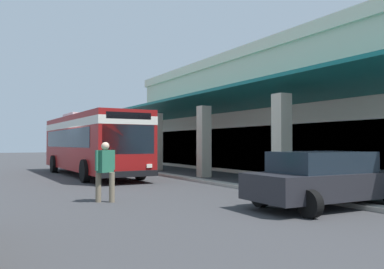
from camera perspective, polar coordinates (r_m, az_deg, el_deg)
ground at (r=23.25m, az=4.83°, el=-5.46°), size 120.00×120.00×0.00m
curb_strip at (r=19.19m, az=-1.82°, el=-6.16°), size 33.87×0.50×0.12m
plaza_building at (r=25.18m, az=17.96°, el=3.00°), size 28.52×14.12×7.09m
transit_bus at (r=21.53m, az=-14.42°, el=-0.82°), size 11.23×2.91×3.34m
parked_sedan_charcoal at (r=10.99m, az=18.76°, el=-6.10°), size 2.54×4.46×1.47m
pedestrian at (r=11.63m, az=-12.43°, el=-4.77°), size 0.45×0.65×1.72m
potted_palm at (r=27.64m, az=-7.23°, el=-3.49°), size 1.84×1.91×2.36m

